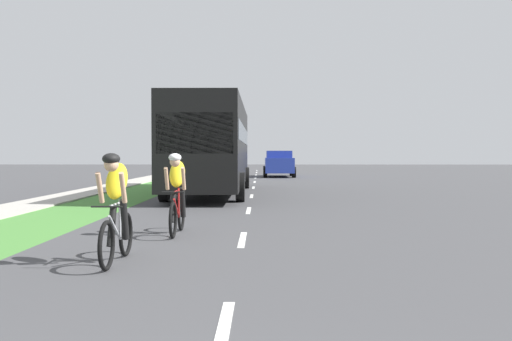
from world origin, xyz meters
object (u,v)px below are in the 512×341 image
cyclist_trailing (177,193)px  bus_black (212,144)px  cyclist_lead (116,207)px  suv_blue (279,163)px

cyclist_trailing → bus_black: (-0.29, 10.98, 1.17)m
cyclist_lead → suv_blue: suv_blue is taller
suv_blue → cyclist_lead: bearing=-96.4°
cyclist_trailing → suv_blue: (2.90, 26.84, 0.14)m
cyclist_lead → suv_blue: size_ratio=0.37×
cyclist_trailing → suv_blue: suv_blue is taller
cyclist_lead → suv_blue: bearing=83.6°
cyclist_lead → cyclist_trailing: (0.44, 2.77, 0.00)m
cyclist_lead → cyclist_trailing: bearing=81.0°
cyclist_trailing → bus_black: size_ratio=0.15×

